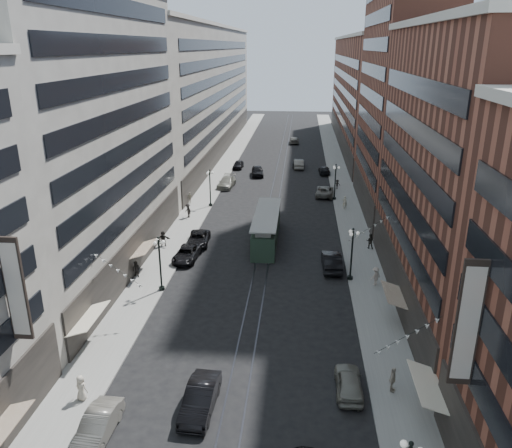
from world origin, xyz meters
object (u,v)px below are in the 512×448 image
(lamppost_se_far, at_px, (352,252))
(pedestrian_extra_0, at_px, (188,211))
(car_14, at_px, (299,164))
(car_extra_0, at_px, (299,163))
(streetcar, at_px, (267,229))
(car_8, at_px, (227,182))
(pedestrian_1, at_px, (81,388))
(car_9, at_px, (238,165))
(car_2, at_px, (187,254))
(car_1, at_px, (98,426))
(pedestrian_7, at_px, (370,241))
(pedestrian_extra_2, at_px, (376,276))
(car_4, at_px, (349,382))
(pedestrian_4, at_px, (393,380))
(pedestrian_2, at_px, (136,269))
(car_extra_1, at_px, (294,140))
(car_5, at_px, (200,398))
(lamppost_sw_far, at_px, (160,262))
(lamppost_se_mid, at_px, (335,181))
(pedestrian_5, at_px, (163,239))
(pedestrian_9, at_px, (337,184))
(car_10, at_px, (332,261))
(car_11, at_px, (325,191))
(car_7, at_px, (198,239))
(pedestrian_6, at_px, (190,198))
(pedestrian_8, at_px, (345,202))
(car_13, at_px, (257,171))
(car_12, at_px, (324,170))
(lamppost_sw_mid, at_px, (210,186))

(lamppost_se_far, distance_m, pedestrian_extra_0, 27.06)
(car_14, distance_m, car_extra_0, 1.15)
(streetcar, bearing_deg, car_8, 109.26)
(lamppost_se_far, height_order, pedestrian_1, lamppost_se_far)
(car_9, bearing_deg, car_2, -87.88)
(car_1, distance_m, pedestrian_7, 37.44)
(pedestrian_extra_2, bearing_deg, car_4, 38.94)
(pedestrian_4, distance_m, pedestrian_extra_2, 16.30)
(pedestrian_2, distance_m, car_extra_1, 77.86)
(streetcar, height_order, car_5, streetcar)
(pedestrian_7, bearing_deg, car_2, 22.42)
(lamppost_sw_far, distance_m, lamppost_se_mid, 36.91)
(lamppost_se_mid, bearing_deg, car_extra_1, 98.47)
(streetcar, height_order, pedestrian_extra_0, streetcar)
(pedestrian_4, bearing_deg, pedestrian_5, 63.86)
(pedestrian_9, bearing_deg, car_14, 105.21)
(car_5, relative_size, pedestrian_5, 2.88)
(car_10, bearing_deg, pedestrian_5, -14.67)
(car_4, bearing_deg, car_5, 15.24)
(car_5, height_order, pedestrian_9, car_5)
(pedestrian_7, bearing_deg, car_9, -53.60)
(pedestrian_2, bearing_deg, car_extra_0, 92.85)
(car_8, xyz_separation_m, car_11, (16.20, -3.70, -0.06))
(car_4, relative_size, pedestrian_7, 2.49)
(car_7, distance_m, pedestrian_6, 16.40)
(lamppost_sw_far, height_order, car_10, lamppost_sw_far)
(car_extra_0, bearing_deg, lamppost_se_mid, 111.89)
(pedestrian_9, bearing_deg, lamppost_se_far, -99.76)
(car_14, bearing_deg, car_4, 90.24)
(pedestrian_8, height_order, pedestrian_extra_2, pedestrian_8)
(car_9, height_order, car_13, car_13)
(pedestrian_4, distance_m, car_7, 31.55)
(car_12, bearing_deg, car_8, 30.78)
(lamppost_se_mid, xyz_separation_m, pedestrian_2, (-21.70, -29.47, -2.09))
(pedestrian_4, xyz_separation_m, pedestrian_extra_2, (1.01, 16.27, 0.03))
(streetcar, bearing_deg, car_4, -74.49)
(lamppost_se_far, bearing_deg, pedestrian_9, 88.67)
(lamppost_sw_far, distance_m, car_10, 18.08)
(lamppost_se_mid, relative_size, streetcar, 0.42)
(car_1, xyz_separation_m, car_7, (-0.10, 31.29, -0.06))
(car_2, height_order, pedestrian_extra_2, pedestrian_extra_2)
(car_9, distance_m, pedestrian_9, 22.72)
(pedestrian_1, distance_m, car_8, 53.99)
(car_10, xyz_separation_m, car_extra_0, (-3.97, 47.24, -0.10))
(car_5, bearing_deg, pedestrian_6, 105.41)
(lamppost_sw_mid, xyz_separation_m, pedestrian_2, (-3.30, -24.47, -2.09))
(lamppost_se_mid, height_order, pedestrian_4, lamppost_se_mid)
(car_2, xyz_separation_m, pedestrian_extra_2, (19.94, -4.61, 0.37))
(car_4, height_order, car_extra_1, car_extra_1)
(streetcar, xyz_separation_m, car_1, (-7.92, -32.97, -0.87))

